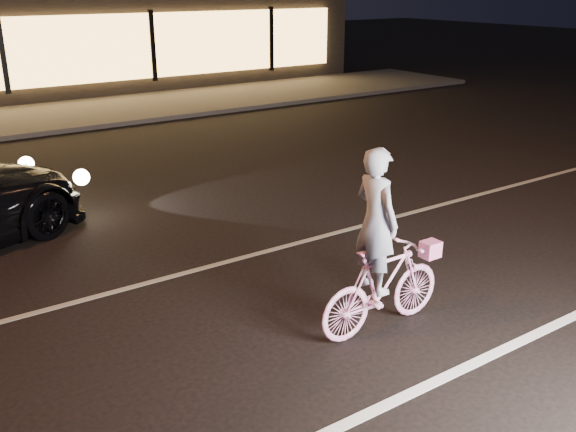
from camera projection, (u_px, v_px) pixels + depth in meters
ground at (322, 322)px, 7.06m from camera, size 90.00×90.00×0.00m
lane_stripe_near at (421, 389)px, 5.90m from camera, size 60.00×0.12×0.01m
lane_stripe_far at (232, 260)px, 8.61m from camera, size 60.00×0.10×0.01m
sidewalk at (27, 120)px, 17.10m from camera, size 30.00×4.00×0.12m
cyclist at (381, 268)px, 6.68m from camera, size 1.61×0.55×2.03m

